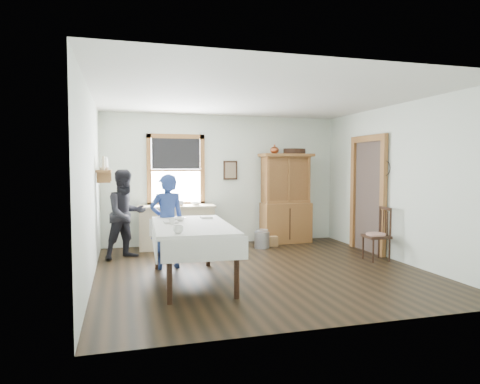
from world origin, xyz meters
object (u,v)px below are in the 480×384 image
at_px(work_counter, 177,227).
at_px(figure_dark, 126,217).
at_px(spindle_chair, 376,234).
at_px(woman_blue, 167,225).
at_px(china_hutch, 286,198).
at_px(pail, 262,240).
at_px(dining_table, 192,253).
at_px(wicker_basket, 269,241).

distance_m(work_counter, figure_dark, 1.23).
relative_size(spindle_chair, figure_dark, 0.64).
bearing_deg(woman_blue, figure_dark, -64.89).
distance_m(work_counter, china_hutch, 2.40).
bearing_deg(pail, work_counter, 165.69).
xyz_separation_m(woman_blue, figure_dark, (-0.62, 0.96, 0.03)).
xyz_separation_m(work_counter, spindle_chair, (3.20, -2.02, 0.04)).
height_order(china_hutch, figure_dark, china_hutch).
distance_m(dining_table, woman_blue, 0.99).
relative_size(work_counter, china_hutch, 0.79).
xyz_separation_m(dining_table, pail, (1.75, 2.12, -0.25)).
bearing_deg(work_counter, pail, -10.44).
height_order(work_counter, pail, work_counter).
relative_size(dining_table, pail, 6.44).
height_order(spindle_chair, woman_blue, woman_blue).
distance_m(spindle_chair, pail, 2.25).
bearing_deg(spindle_chair, pail, 138.51).
height_order(work_counter, wicker_basket, work_counter).
relative_size(work_counter, woman_blue, 1.07).
bearing_deg(figure_dark, woman_blue, -84.83).
distance_m(spindle_chair, wicker_basket, 2.26).
distance_m(pail, woman_blue, 2.40).
xyz_separation_m(china_hutch, pail, (-0.70, -0.48, -0.79)).
distance_m(spindle_chair, figure_dark, 4.40).
relative_size(dining_table, wicker_basket, 6.17).
distance_m(work_counter, dining_table, 2.54).
xyz_separation_m(china_hutch, dining_table, (-2.45, -2.60, -0.54)).
bearing_deg(figure_dark, pail, -22.43).
bearing_deg(spindle_chair, work_counter, 152.08).
bearing_deg(spindle_chair, wicker_basket, 131.11).
xyz_separation_m(work_counter, wicker_basket, (1.86, -0.23, -0.33)).
distance_m(pail, wicker_basket, 0.29).
relative_size(wicker_basket, woman_blue, 0.24).
bearing_deg(figure_dark, spindle_chair, -45.80).
height_order(china_hutch, woman_blue, china_hutch).
height_order(china_hutch, dining_table, china_hutch).
height_order(dining_table, spindle_chair, spindle_chair).
xyz_separation_m(spindle_chair, wicker_basket, (-1.34, 1.79, -0.37)).
bearing_deg(pail, woman_blue, -148.85).
bearing_deg(woman_blue, wicker_basket, -155.74).
relative_size(pail, wicker_basket, 0.96).
height_order(dining_table, wicker_basket, dining_table).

